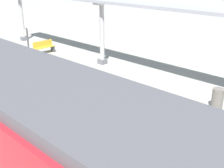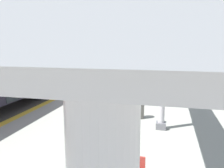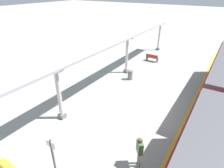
% 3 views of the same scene
% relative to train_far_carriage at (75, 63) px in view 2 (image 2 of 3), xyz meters
% --- Properties ---
extents(ground_plane, '(176.00, 176.00, 0.00)m').
position_rel_train_far_carriage_xyz_m(ground_plane, '(5.61, -7.76, -1.83)').
color(ground_plane, '#9D9F94').
extents(tactile_edge_strip, '(0.43, 35.30, 0.01)m').
position_rel_train_far_carriage_xyz_m(tactile_edge_strip, '(1.81, -7.76, -1.82)').
color(tactile_edge_strip, gold).
rests_on(tactile_edge_strip, ground).
extents(trackbed, '(3.20, 47.30, 0.01)m').
position_rel_train_far_carriage_xyz_m(trackbed, '(-0.01, -7.76, -1.82)').
color(trackbed, '#38332D').
rests_on(trackbed, ground).
extents(train_far_carriage, '(2.65, 11.31, 3.48)m').
position_rel_train_far_carriage_xyz_m(train_far_carriage, '(0.00, 0.00, 0.00)').
color(train_far_carriage, red).
rests_on(train_far_carriage, ground).
extents(canopy_pillar_second, '(1.10, 0.44, 3.72)m').
position_rel_train_far_carriage_xyz_m(canopy_pillar_second, '(9.18, -12.30, 0.06)').
color(canopy_pillar_second, slate).
rests_on(canopy_pillar_second, ground).
extents(canopy_pillar_third, '(1.10, 0.44, 3.72)m').
position_rel_train_far_carriage_xyz_m(canopy_pillar_third, '(9.18, -3.03, 0.06)').
color(canopy_pillar_third, slate).
rests_on(canopy_pillar_third, ground).
extents(canopy_pillar_fourth, '(1.10, 0.44, 3.72)m').
position_rel_train_far_carriage_xyz_m(canopy_pillar_fourth, '(9.18, 6.18, 0.06)').
color(canopy_pillar_fourth, slate).
rests_on(canopy_pillar_fourth, ground).
extents(canopy_beam, '(1.20, 28.69, 0.16)m').
position_rel_train_far_carriage_xyz_m(canopy_beam, '(9.18, -7.76, 1.97)').
color(canopy_beam, '#A8AAB2').
rests_on(canopy_beam, canopy_pillar_nearest).
extents(bench_near_end, '(1.51, 0.49, 0.86)m').
position_rel_train_far_carriage_xyz_m(bench_near_end, '(8.06, 1.65, -1.38)').
color(bench_near_end, gold).
rests_on(bench_near_end, ground).
extents(trash_bin, '(0.48, 0.48, 0.92)m').
position_rel_train_far_carriage_xyz_m(trash_bin, '(8.04, -10.99, -1.36)').
color(trash_bin, '#68645D').
rests_on(trash_bin, ground).
extents(platform_info_sign, '(0.56, 0.10, 2.20)m').
position_rel_train_far_carriage_xyz_m(platform_info_sign, '(6.14, 0.36, -0.50)').
color(platform_info_sign, '#4C4C51').
rests_on(platform_info_sign, ground).
extents(passenger_waiting_near_edge, '(0.51, 0.55, 1.79)m').
position_rel_train_far_carriage_xyz_m(passenger_waiting_near_edge, '(3.01, -2.28, -0.71)').
color(passenger_waiting_near_edge, gray).
rests_on(passenger_waiting_near_edge, ground).
extents(electricity_pylon, '(9.47, 6.63, 17.33)m').
position_rel_train_far_carriage_xyz_m(electricity_pylon, '(6.04, 34.04, 6.97)').
color(electricity_pylon, '#93969B').
rests_on(electricity_pylon, ground).
extents(tree_left_background, '(3.25, 3.25, 5.68)m').
position_rel_train_far_carriage_xyz_m(tree_left_background, '(3.88, 31.31, 2.21)').
color(tree_left_background, brown).
rests_on(tree_left_background, ground).
extents(tree_right_background, '(3.73, 3.73, 5.76)m').
position_rel_train_far_carriage_xyz_m(tree_right_background, '(-0.35, 25.87, 2.06)').
color(tree_right_background, brown).
rests_on(tree_right_background, ground).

